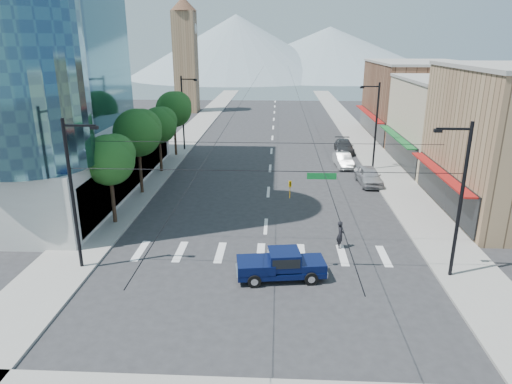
{
  "coord_description": "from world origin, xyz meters",
  "views": [
    {
      "loc": [
        0.81,
        -24.9,
        12.95
      ],
      "look_at": [
        -0.67,
        4.95,
        3.0
      ],
      "focal_mm": 32.0,
      "sensor_mm": 36.0,
      "label": 1
    }
  ],
  "objects_px": {
    "pickup_truck": "(281,264)",
    "parked_car_mid": "(343,160)",
    "pedestrian": "(340,235)",
    "parked_car_far": "(344,146)",
    "parked_car_near": "(369,176)"
  },
  "relations": [
    {
      "from": "pickup_truck",
      "to": "parked_car_far",
      "type": "distance_m",
      "value": 32.35
    },
    {
      "from": "pedestrian",
      "to": "parked_car_far",
      "type": "relative_size",
      "value": 0.36
    },
    {
      "from": "parked_car_far",
      "to": "pickup_truck",
      "type": "bearing_deg",
      "value": -102.24
    },
    {
      "from": "pedestrian",
      "to": "parked_car_far",
      "type": "bearing_deg",
      "value": -7.8
    },
    {
      "from": "pickup_truck",
      "to": "parked_car_mid",
      "type": "height_order",
      "value": "pickup_truck"
    },
    {
      "from": "pedestrian",
      "to": "parked_car_mid",
      "type": "bearing_deg",
      "value": -7.72
    },
    {
      "from": "pedestrian",
      "to": "parked_car_mid",
      "type": "relative_size",
      "value": 0.42
    },
    {
      "from": "parked_car_near",
      "to": "pickup_truck",
      "type": "bearing_deg",
      "value": -117.86
    },
    {
      "from": "parked_car_near",
      "to": "pedestrian",
      "type": "bearing_deg",
      "value": -110.96
    },
    {
      "from": "pedestrian",
      "to": "parked_car_near",
      "type": "height_order",
      "value": "pedestrian"
    },
    {
      "from": "pedestrian",
      "to": "parked_car_far",
      "type": "height_order",
      "value": "pedestrian"
    },
    {
      "from": "pickup_truck",
      "to": "pedestrian",
      "type": "bearing_deg",
      "value": 40.02
    },
    {
      "from": "pickup_truck",
      "to": "parked_car_mid",
      "type": "relative_size",
      "value": 1.18
    },
    {
      "from": "pickup_truck",
      "to": "pedestrian",
      "type": "distance_m",
      "value": 5.8
    },
    {
      "from": "pickup_truck",
      "to": "parked_car_near",
      "type": "bearing_deg",
      "value": 57.94
    }
  ]
}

